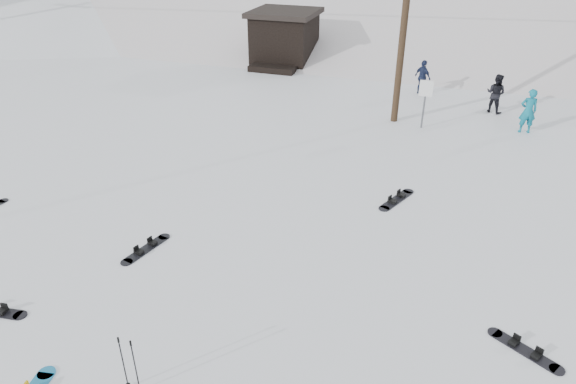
% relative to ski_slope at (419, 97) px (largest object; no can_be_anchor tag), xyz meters
% --- Properties ---
extents(ground, '(200.00, 200.00, 0.00)m').
position_rel_ski_slope_xyz_m(ground, '(0.00, -55.00, 12.00)').
color(ground, white).
rests_on(ground, ground).
extents(ski_slope, '(60.00, 85.24, 65.97)m').
position_rel_ski_slope_xyz_m(ski_slope, '(0.00, 0.00, 0.00)').
color(ski_slope, silver).
rests_on(ski_slope, ground).
extents(ridge_left, '(47.54, 95.03, 58.38)m').
position_rel_ski_slope_xyz_m(ridge_left, '(-36.00, -7.00, 1.00)').
color(ridge_left, white).
rests_on(ridge_left, ground).
extents(trail_sign, '(0.50, 0.09, 1.85)m').
position_rel_ski_slope_xyz_m(trail_sign, '(3.10, -41.42, 13.27)').
color(trail_sign, '#595B60').
rests_on(trail_sign, ground).
extents(lift_hut, '(3.40, 4.10, 2.75)m').
position_rel_ski_slope_xyz_m(lift_hut, '(-5.00, -34.06, 13.36)').
color(lift_hut, black).
rests_on(lift_hut, ground).
extents(ski_poles, '(0.32, 0.08, 1.16)m').
position_rel_ski_slope_xyz_m(ski_poles, '(-0.31, -55.50, 12.59)').
color(ski_poles, black).
rests_on(ski_poles, ground).
extents(board_scatter_b, '(0.56, 1.51, 0.11)m').
position_rel_ski_slope_xyz_m(board_scatter_b, '(-2.42, -51.81, 12.03)').
color(board_scatter_b, black).
rests_on(board_scatter_b, ground).
extents(board_scatter_d, '(1.33, 0.90, 0.10)m').
position_rel_ski_slope_xyz_m(board_scatter_d, '(6.16, -52.38, 12.03)').
color(board_scatter_d, black).
rests_on(board_scatter_d, ground).
extents(board_scatter_f, '(0.82, 1.54, 0.11)m').
position_rel_ski_slope_xyz_m(board_scatter_f, '(3.03, -47.38, 12.03)').
color(board_scatter_f, black).
rests_on(board_scatter_f, ground).
extents(skier_teal, '(0.67, 0.51, 1.66)m').
position_rel_ski_slope_xyz_m(skier_teal, '(6.78, -40.64, 12.83)').
color(skier_teal, '#0D7087').
rests_on(skier_teal, ground).
extents(skier_dark, '(0.95, 0.87, 1.58)m').
position_rel_ski_slope_xyz_m(skier_dark, '(5.69, -38.69, 12.79)').
color(skier_dark, black).
rests_on(skier_dark, ground).
extents(skier_navy, '(0.93, 0.85, 1.53)m').
position_rel_ski_slope_xyz_m(skier_navy, '(2.64, -37.21, 12.76)').
color(skier_navy, '#1A2342').
rests_on(skier_navy, ground).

